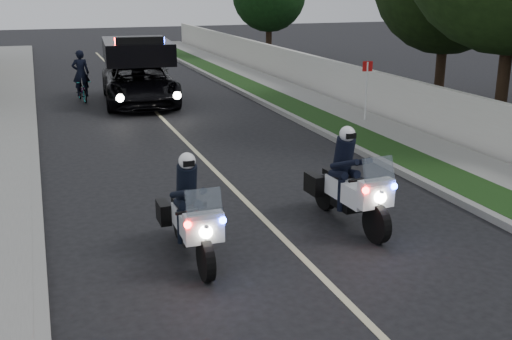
{
  "coord_description": "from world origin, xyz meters",
  "views": [
    {
      "loc": [
        -3.84,
        -7.29,
        4.33
      ],
      "look_at": [
        -0.15,
        3.02,
        1.0
      ],
      "focal_mm": 42.81,
      "sensor_mm": 36.0,
      "label": 1
    }
  ],
  "objects": [
    {
      "name": "ground",
      "position": [
        0.0,
        0.0,
        0.0
      ],
      "size": [
        120.0,
        120.0,
        0.0
      ],
      "primitive_type": "plane",
      "color": "black",
      "rests_on": "ground"
    },
    {
      "name": "curb_right",
      "position": [
        4.1,
        10.0,
        0.07
      ],
      "size": [
        0.2,
        60.0,
        0.15
      ],
      "primitive_type": "cube",
      "color": "gray",
      "rests_on": "ground"
    },
    {
      "name": "grass_verge",
      "position": [
        4.8,
        10.0,
        0.08
      ],
      "size": [
        1.2,
        60.0,
        0.16
      ],
      "primitive_type": "cube",
      "color": "#193814",
      "rests_on": "ground"
    },
    {
      "name": "sidewalk_right",
      "position": [
        6.1,
        10.0,
        0.08
      ],
      "size": [
        1.4,
        60.0,
        0.16
      ],
      "primitive_type": "cube",
      "color": "gray",
      "rests_on": "ground"
    },
    {
      "name": "property_wall",
      "position": [
        7.1,
        10.0,
        0.75
      ],
      "size": [
        0.22,
        60.0,
        1.5
      ],
      "primitive_type": "cube",
      "color": "beige",
      "rests_on": "ground"
    },
    {
      "name": "curb_left",
      "position": [
        -4.1,
        10.0,
        0.07
      ],
      "size": [
        0.2,
        60.0,
        0.15
      ],
      "primitive_type": "cube",
      "color": "gray",
      "rests_on": "ground"
    },
    {
      "name": "lane_marking",
      "position": [
        0.0,
        10.0,
        0.0
      ],
      "size": [
        0.12,
        50.0,
        0.01
      ],
      "primitive_type": "cube",
      "color": "#BFB78C",
      "rests_on": "ground"
    },
    {
      "name": "police_moto_left",
      "position": [
        -1.71,
        1.8,
        0.0
      ],
      "size": [
        0.73,
        2.08,
        1.76
      ],
      "primitive_type": null,
      "rotation": [
        0.0,
        0.0,
        0.0
      ],
      "color": "silver",
      "rests_on": "ground"
    },
    {
      "name": "police_moto_right",
      "position": [
        1.42,
        2.23,
        0.0
      ],
      "size": [
        0.9,
        2.24,
        1.87
      ],
      "primitive_type": null,
      "rotation": [
        0.0,
        0.0,
        0.06
      ],
      "color": "white",
      "rests_on": "ground"
    },
    {
      "name": "police_suv",
      "position": [
        -0.22,
        15.86,
        0.0
      ],
      "size": [
        3.05,
        5.85,
        2.75
      ],
      "primitive_type": "imported",
      "rotation": [
        0.0,
        0.0,
        -0.08
      ],
      "color": "black",
      "rests_on": "ground"
    },
    {
      "name": "bicycle",
      "position": [
        -2.26,
        17.09,
        0.0
      ],
      "size": [
        0.73,
        1.59,
        0.8
      ],
      "primitive_type": "imported",
      "rotation": [
        0.0,
        0.0,
        0.13
      ],
      "color": "black",
      "rests_on": "ground"
    },
    {
      "name": "cyclist",
      "position": [
        -2.26,
        17.09,
        0.0
      ],
      "size": [
        0.66,
        0.47,
        1.76
      ],
      "primitive_type": "imported",
      "rotation": [
        0.0,
        0.0,
        3.06
      ],
      "color": "black",
      "rests_on": "ground"
    },
    {
      "name": "sign_post",
      "position": [
        6.0,
        9.73,
        0.0
      ],
      "size": [
        0.4,
        0.4,
        2.1
      ],
      "primitive_type": null,
      "rotation": [
        0.0,
        0.0,
        -0.24
      ],
      "color": "#AF1B0C",
      "rests_on": "ground"
    },
    {
      "name": "tree_right_b",
      "position": [
        9.22,
        7.3,
        0.0
      ],
      "size": [
        8.5,
        8.5,
        10.84
      ],
      "primitive_type": null,
      "rotation": [
        0.0,
        0.0,
        -0.39
      ],
      "color": "#1D3712",
      "rests_on": "ground"
    },
    {
      "name": "tree_right_c",
      "position": [
        10.19,
        11.67,
        0.0
      ],
      "size": [
        6.81,
        6.81,
        8.77
      ],
      "primitive_type": null,
      "rotation": [
        0.0,
        0.0,
        -0.37
      ],
      "color": "black",
      "rests_on": "ground"
    },
    {
      "name": "tree_right_e",
      "position": [
        9.68,
        28.11,
        0.0
      ],
      "size": [
        5.36,
        5.36,
        7.35
      ],
      "primitive_type": null,
      "rotation": [
        0.0,
        0.0,
        -0.25
      ],
      "color": "black",
      "rests_on": "ground"
    }
  ]
}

